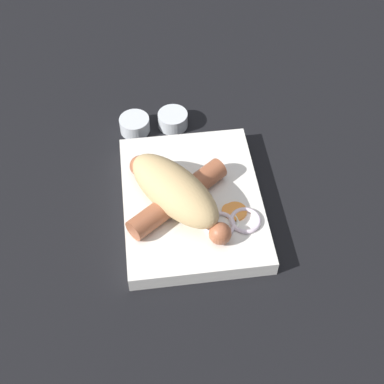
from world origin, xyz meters
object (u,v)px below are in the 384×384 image
(bread_roll, at_px, (174,190))
(sausage, at_px, (178,198))
(condiment_cup_far, at_px, (135,125))
(food_tray, at_px, (192,202))
(condiment_cup_near, at_px, (173,120))

(bread_roll, bearing_deg, sausage, -131.53)
(bread_roll, distance_m, condiment_cup_far, 0.19)
(food_tray, relative_size, sausage, 1.54)
(food_tray, relative_size, bread_roll, 1.49)
(food_tray, relative_size, condiment_cup_far, 5.14)
(food_tray, height_order, condiment_cup_far, same)
(condiment_cup_far, bearing_deg, sausage, -164.08)
(sausage, bearing_deg, condiment_cup_far, 15.92)
(bread_roll, bearing_deg, condiment_cup_far, 14.91)
(food_tray, bearing_deg, condiment_cup_far, 23.27)
(food_tray, xyz_separation_m, sausage, (-0.01, 0.02, 0.03))
(sausage, distance_m, condiment_cup_far, 0.19)
(bread_roll, distance_m, condiment_cup_near, 0.18)
(condiment_cup_near, bearing_deg, sausage, 176.52)
(food_tray, bearing_deg, condiment_cup_near, 3.24)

